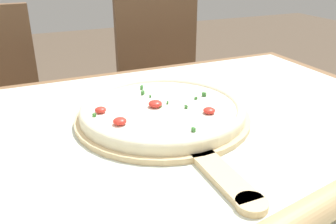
% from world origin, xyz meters
% --- Properties ---
extents(dining_table, '(1.28, 1.03, 0.73)m').
position_xyz_m(dining_table, '(0.00, 0.00, 0.63)').
color(dining_table, brown).
rests_on(dining_table, ground_plane).
extents(towel_cloth, '(1.20, 0.95, 0.00)m').
position_xyz_m(towel_cloth, '(0.00, 0.00, 0.73)').
color(towel_cloth, silver).
rests_on(towel_cloth, dining_table).
extents(pizza_peel, '(0.39, 0.55, 0.01)m').
position_xyz_m(pizza_peel, '(0.02, 0.10, 0.74)').
color(pizza_peel, '#D6B784').
rests_on(pizza_peel, towel_cloth).
extents(pizza, '(0.37, 0.37, 0.03)m').
position_xyz_m(pizza, '(0.01, 0.12, 0.76)').
color(pizza, beige).
rests_on(pizza, pizza_peel).
extents(rolling_pin, '(0.40, 0.10, 0.05)m').
position_xyz_m(rolling_pin, '(0.04, -0.28, 0.76)').
color(rolling_pin, tan).
rests_on(rolling_pin, towel_cloth).
extents(chair_right, '(0.41, 0.41, 0.91)m').
position_xyz_m(chair_right, '(0.33, 0.85, 0.53)').
color(chair_right, brown).
rests_on(chair_right, ground_plane).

